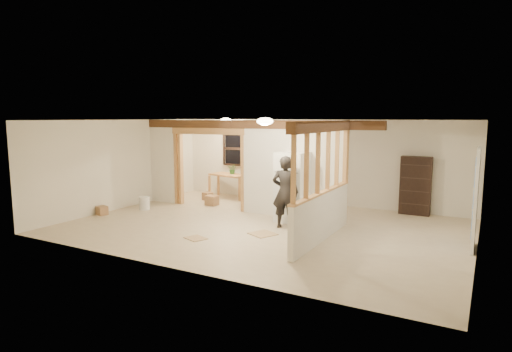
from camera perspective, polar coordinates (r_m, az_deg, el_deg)
The scene contains 30 objects.
floor at distance 10.19m, azimuth 0.97°, elevation -6.77°, with size 9.00×6.50×0.01m, color #C9B696.
ceiling at distance 9.86m, azimuth 1.00°, elevation 7.46°, with size 9.00×6.50×0.01m, color white.
wall_back at distance 12.89m, azimuth 7.75°, elevation 1.90°, with size 9.00×0.01×2.50m, color silver.
wall_front at distance 7.27m, azimuth -11.07°, elevation -2.73°, with size 9.00×0.01×2.50m, color silver.
wall_left at distance 12.67m, azimuth -17.32°, elevation 1.52°, with size 0.01×6.50×2.50m, color silver.
wall_right at distance 8.82m, azimuth 27.81°, elevation -1.65°, with size 0.01×6.50×2.50m, color silver.
partition_left_stub at distance 13.23m, azimuth -12.22°, elevation 1.95°, with size 0.90×0.12×2.50m, color white.
partition_center at distance 10.93m, azimuth 4.85°, elevation 0.90°, with size 2.80×0.12×2.50m, color white.
doorway_frame at distance 12.23m, azimuth -6.35°, elevation 0.90°, with size 2.46×0.14×2.20m, color tan.
header_beam_back at distance 11.40m, azimuth -0.64°, elevation 6.90°, with size 7.00×0.18×0.22m, color brown.
header_beam_right at distance 8.85m, azimuth 9.03°, elevation 6.54°, with size 0.18×3.30×0.22m, color brown.
pony_wall at distance 9.08m, azimuth 8.78°, elevation -5.40°, with size 0.12×3.20×1.00m, color white.
stud_partition at distance 8.89m, azimuth 8.94°, elevation 1.90°, with size 0.14×3.20×1.32m, color tan.
window_back at distance 13.94m, azimuth -2.39°, elevation 3.65°, with size 1.12×0.10×1.10m, color black.
french_door at distance 9.26m, azimuth 27.27°, elevation -2.77°, with size 0.12×0.86×2.00m, color white.
ceiling_dome_main at distance 9.28m, azimuth 1.20°, elevation 7.31°, with size 0.36×0.36×0.16m, color #FFEABF.
ceiling_dome_util at distance 13.11m, azimuth -4.02°, elevation 7.44°, with size 0.32×0.32×0.14m, color #FFEABF.
hanging_bulb at distance 12.26m, azimuth -3.81°, elevation 6.01°, with size 0.07×0.07×0.07m, color #FFD88C.
refrigerator at distance 10.55m, azimuth 4.84°, elevation -1.49°, with size 0.71×0.69×1.72m, color silver.
woman at distance 9.92m, azimuth 3.92°, elevation -2.15°, with size 0.62×0.41×1.70m, color black.
work_table at distance 13.70m, azimuth -3.67°, elevation -1.34°, with size 1.23×0.61×0.77m, color tan.
potted_plant at distance 13.60m, azimuth -3.13°, elevation 0.94°, with size 0.29×0.25×0.32m, color #276329.
shop_vac at distance 13.75m, azimuth -11.49°, elevation -1.72°, with size 0.49×0.49×0.64m, color #9E1611.
bookshelf at distance 12.03m, azimuth 20.50°, elevation -1.23°, with size 0.78×0.26×1.55m, color black.
bucket at distance 12.35m, azimuth -14.65°, elevation -3.54°, with size 0.29×0.29×0.37m, color white.
box_util_a at distance 12.65m, azimuth -5.90°, elevation -3.25°, with size 0.33×0.28×0.28m, color #A0754D.
box_util_b at distance 13.43m, azimuth -6.46°, elevation -2.70°, with size 0.26×0.26×0.24m, color #A0754D.
box_front at distance 12.08m, azimuth -19.85°, elevation -4.34°, with size 0.29×0.23×0.23m, color #A0754D.
floor_panel_near at distance 9.54m, azimuth 0.91°, elevation -7.71°, with size 0.50×0.50×0.02m, color tan.
floor_panel_far at distance 9.30m, azimuth -8.04°, elevation -8.21°, with size 0.44×0.35×0.01m, color tan.
Camera 1 is at (4.60, -8.72, 2.56)m, focal length 30.00 mm.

